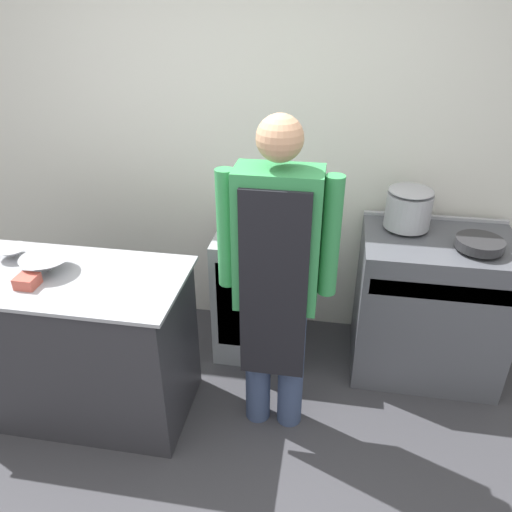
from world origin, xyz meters
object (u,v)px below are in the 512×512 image
Objects in this scene: stove at (429,306)px; fridge_unit at (262,290)px; plastic_tub at (27,281)px; person_cook at (277,272)px; stock_pot at (409,207)px; saute_pan at (480,244)px; mixing_bowl at (46,264)px.

stove is 1.09× the size of fridge_unit.
stove is at bearing 21.21° from plastic_tub.
person_cook reaches higher than stock_pot.
person_cook is 6.79× the size of saute_pan.
fridge_unit is 1.36m from saute_pan.
stock_pot is at bearing 22.32° from mixing_bowl.
mixing_bowl is at bearing -166.11° from saute_pan.
stove is 9.25× the size of plastic_tub.
fridge_unit is at bearing 34.90° from mixing_bowl.
person_cook reaches higher than stove.
saute_pan is at bearing 17.29° from plastic_tub.
stove is 1.20m from person_cook.
person_cook reaches higher than plastic_tub.
fridge_unit is at bearing 104.56° from person_cook.
mixing_bowl is 2.05m from stock_pot.
stove is at bearing 17.71° from mixing_bowl.
mixing_bowl is 2.55× the size of plastic_tub.
person_cook is 6.72× the size of mixing_bowl.
mixing_bowl reaches higher than stove.
stock_pot is at bearing 150.93° from stove.
person_cook reaches higher than fridge_unit.
stock_pot reaches higher than fridge_unit.
person_cook is at bearing -75.44° from fridge_unit.
mixing_bowl is at bearing -145.10° from fridge_unit.
person_cook is 6.58× the size of stock_pot.
stove is 3.66× the size of saute_pan.
mixing_bowl is (-2.09, -0.67, 0.48)m from stove.
saute_pan is (0.18, -0.11, 0.51)m from stove.
stove is 0.55m from saute_pan.
plastic_tub reaches higher than stove.
person_cook is 1.21m from mixing_bowl.
plastic_tub is 2.13m from stock_pot.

